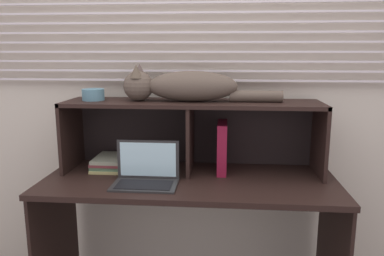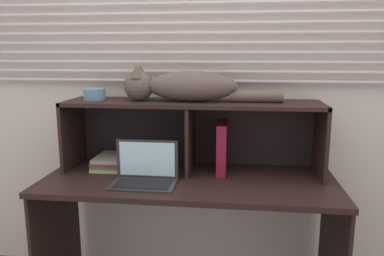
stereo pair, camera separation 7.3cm
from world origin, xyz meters
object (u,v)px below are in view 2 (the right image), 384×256
at_px(laptop, 145,174).
at_px(small_basket, 94,94).
at_px(cat, 182,86).
at_px(binder_upright, 222,147).
at_px(book_stack, 113,162).

relative_size(laptop, small_basket, 2.65).
relative_size(cat, binder_upright, 3.10).
bearing_deg(binder_upright, laptop, -147.71).
xyz_separation_m(binder_upright, book_stack, (-0.65, -0.00, -0.11)).
distance_m(cat, laptop, 0.54).
height_order(laptop, binder_upright, binder_upright).
bearing_deg(small_basket, book_stack, -1.50).
relative_size(cat, book_stack, 3.61).
bearing_deg(binder_upright, small_basket, 180.00).
bearing_deg(small_basket, cat, -0.00).
bearing_deg(book_stack, small_basket, 178.50).
bearing_deg(cat, binder_upright, 0.00).
bearing_deg(binder_upright, cat, -180.00).
distance_m(laptop, book_stack, 0.36).
height_order(laptop, small_basket, small_basket).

